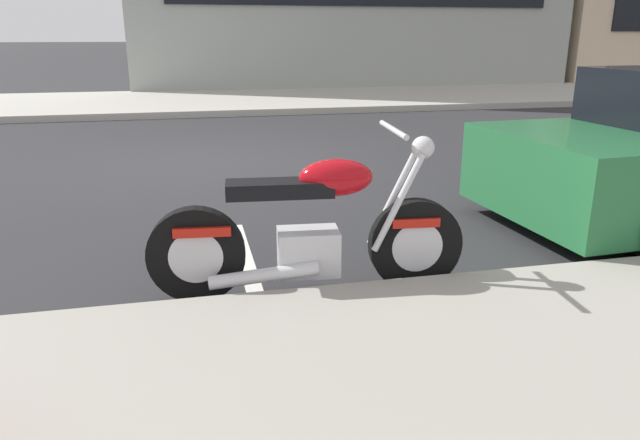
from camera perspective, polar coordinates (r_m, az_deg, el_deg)
ground_plane at (r=8.22m, az=-9.91°, el=5.51°), size 260.00×260.00×0.00m
sidewalk_far_curb at (r=19.60m, az=26.95°, el=10.97°), size 120.00×5.00×0.14m
parking_stall_stripe at (r=4.42m, az=-6.89°, el=-4.78°), size 0.12×2.20×0.01m
parked_motorcycle at (r=3.87m, az=-0.82°, el=-1.29°), size 2.08×0.62×1.11m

